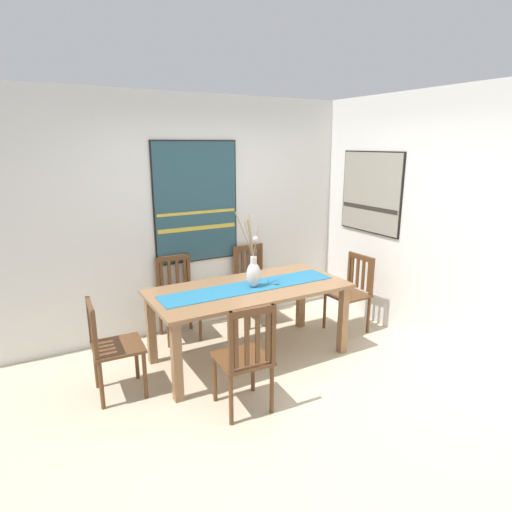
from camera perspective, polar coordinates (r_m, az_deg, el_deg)
The scene contains 13 objects.
ground_plane at distance 4.04m, azimuth 4.65°, elevation -17.82°, with size 6.40×6.40×0.03m, color beige.
wall_back at distance 5.11m, azimuth -6.79°, elevation 5.57°, with size 6.40×0.12×2.70m, color silver.
wall_side at distance 4.79m, azimuth 23.85°, elevation 3.78°, with size 0.12×6.40×2.70m, color silver.
dining_table at distance 4.32m, azimuth -0.89°, elevation -5.47°, with size 1.98×0.93×0.77m.
table_runner at distance 4.29m, azimuth -0.90°, elevation -4.12°, with size 1.82×0.36×0.01m, color #236B93.
centerpiece_vase at distance 4.23m, azimuth -0.36°, elevation -2.07°, with size 0.26×0.20×0.77m.
chair_0 at distance 3.97m, azimuth -18.83°, elevation -11.19°, with size 0.44×0.44×0.88m.
chair_1 at distance 4.95m, azimuth -10.44°, elevation -5.27°, with size 0.44×0.44×0.93m.
chair_2 at distance 5.30m, azimuth -0.43°, elevation -3.52°, with size 0.43×0.43×0.94m.
chair_3 at distance 5.16m, azimuth 12.57°, elevation -4.62°, with size 0.43×0.43×0.90m.
chair_4 at distance 3.54m, azimuth -1.40°, elevation -13.26°, with size 0.45×0.45×0.96m.
painting_on_back_wall at distance 4.98m, azimuth -7.98°, elevation 7.08°, with size 1.01×0.05×1.38m.
painting_on_side_wall at distance 5.36m, azimuth 15.10°, elevation 8.18°, with size 0.05×0.97×0.97m.
Camera 1 is at (-1.94, -2.80, 2.16)m, focal length 30.00 mm.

